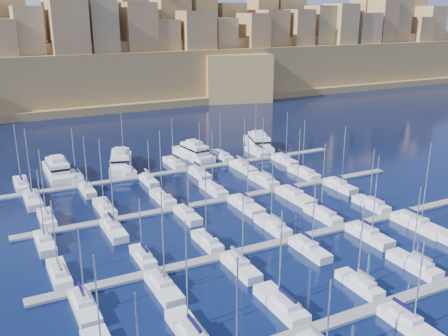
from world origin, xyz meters
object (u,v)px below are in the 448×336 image
motor_yacht_a (58,170)px  sailboat_4 (415,265)px  motor_yacht_c (194,152)px  motor_yacht_d (259,143)px  motor_yacht_b (121,161)px  sailboat_2 (281,304)px

motor_yacht_a → sailboat_4: bearing=-60.2°
sailboat_4 → motor_yacht_a: 80.78m
motor_yacht_c → motor_yacht_d: size_ratio=0.87×
sailboat_4 → motor_yacht_b: size_ratio=0.75×
motor_yacht_c → sailboat_4: bearing=-85.4°
motor_yacht_a → motor_yacht_d: 55.01m
sailboat_2 → motor_yacht_b: sailboat_2 is taller
motor_yacht_d → sailboat_2: bearing=-118.8°
sailboat_2 → motor_yacht_c: (18.12, 69.17, 0.98)m
motor_yacht_b → motor_yacht_d: (39.84, 0.13, -0.00)m
motor_yacht_b → motor_yacht_d: size_ratio=0.98×
motor_yacht_b → motor_yacht_c: bearing=-2.4°
sailboat_2 → motor_yacht_a: 71.71m
motor_yacht_a → motor_yacht_c: 34.57m
motor_yacht_a → motor_yacht_b: size_ratio=0.94×
sailboat_4 → motor_yacht_c: bearing=94.6°
sailboat_2 → motor_yacht_d: 80.03m
sailboat_2 → motor_yacht_c: sailboat_2 is taller
motor_yacht_b → sailboat_2: bearing=-89.0°
motor_yacht_b → motor_yacht_c: 19.42m
sailboat_4 → motor_yacht_b: sailboat_4 is taller
sailboat_2 → sailboat_4: bearing=-0.7°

